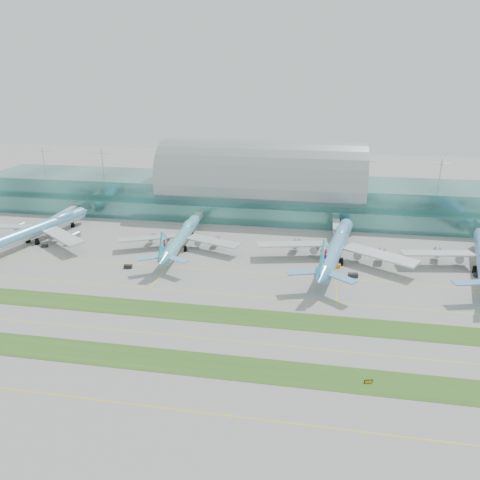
% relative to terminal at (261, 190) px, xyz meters
% --- Properties ---
extents(ground, '(700.00, 700.00, 0.00)m').
position_rel_terminal_xyz_m(ground, '(-0.01, -128.79, -14.23)').
color(ground, gray).
rests_on(ground, ground).
extents(terminal, '(340.00, 69.10, 36.00)m').
position_rel_terminal_xyz_m(terminal, '(0.00, 0.00, 0.00)').
color(terminal, '#3D7A75').
rests_on(terminal, ground).
extents(grass_strip_near, '(420.00, 12.00, 0.08)m').
position_rel_terminal_xyz_m(grass_strip_near, '(-0.01, -156.79, -14.19)').
color(grass_strip_near, '#2D591E').
rests_on(grass_strip_near, ground).
extents(grass_strip_far, '(420.00, 12.00, 0.08)m').
position_rel_terminal_xyz_m(grass_strip_far, '(-0.01, -126.79, -14.19)').
color(grass_strip_far, '#2D591E').
rests_on(grass_strip_far, ground).
extents(taxiline_a, '(420.00, 0.35, 0.01)m').
position_rel_terminal_xyz_m(taxiline_a, '(-0.01, -176.79, -14.22)').
color(taxiline_a, yellow).
rests_on(taxiline_a, ground).
extents(taxiline_b, '(420.00, 0.35, 0.01)m').
position_rel_terminal_xyz_m(taxiline_b, '(-0.01, -142.79, -14.22)').
color(taxiline_b, yellow).
rests_on(taxiline_b, ground).
extents(taxiline_c, '(420.00, 0.35, 0.01)m').
position_rel_terminal_xyz_m(taxiline_c, '(-0.01, -110.79, -14.22)').
color(taxiline_c, yellow).
rests_on(taxiline_c, ground).
extents(taxiline_d, '(420.00, 0.35, 0.01)m').
position_rel_terminal_xyz_m(taxiline_d, '(-0.01, -88.79, -14.22)').
color(taxiline_d, yellow).
rests_on(taxiline_d, ground).
extents(airliner_a, '(66.43, 76.65, 21.36)m').
position_rel_terminal_xyz_m(airliner_a, '(-104.42, -67.95, -7.64)').
color(airliner_a, '#5DA3CD').
rests_on(airliner_a, ground).
extents(airliner_b, '(60.22, 68.33, 18.82)m').
position_rel_terminal_xyz_m(airliner_b, '(-30.19, -65.73, -8.42)').
color(airliner_b, '#5DB2CD').
rests_on(airliner_b, ground).
extents(airliner_c, '(71.39, 81.91, 22.63)m').
position_rel_terminal_xyz_m(airliner_c, '(43.20, -68.61, -7.25)').
color(airliner_c, '#60A2D4').
rests_on(airliner_c, ground).
extents(gse_b, '(3.46, 2.65, 1.32)m').
position_rel_terminal_xyz_m(gse_b, '(-96.81, -75.91, -13.57)').
color(gse_b, black).
rests_on(gse_b, ground).
extents(gse_c, '(3.65, 2.10, 1.51)m').
position_rel_terminal_xyz_m(gse_c, '(-46.49, -93.13, -13.47)').
color(gse_c, black).
rests_on(gse_c, ground).
extents(gse_d, '(4.01, 2.54, 1.38)m').
position_rel_terminal_xyz_m(gse_d, '(-34.01, -83.45, -13.54)').
color(gse_d, black).
rests_on(gse_d, ground).
extents(gse_e, '(4.00, 2.61, 1.43)m').
position_rel_terminal_xyz_m(gse_e, '(43.53, -76.43, -13.51)').
color(gse_e, orange).
rests_on(gse_e, ground).
extents(gse_f, '(4.24, 2.57, 1.67)m').
position_rel_terminal_xyz_m(gse_f, '(50.23, -85.90, -13.39)').
color(gse_f, black).
rests_on(gse_f, ground).
extents(gse_g, '(3.92, 2.83, 1.66)m').
position_rel_terminal_xyz_m(gse_g, '(101.97, -76.82, -13.40)').
color(gse_g, black).
rests_on(gse_g, ground).
extents(taxiway_sign_east, '(2.40, 0.78, 1.02)m').
position_rel_terminal_xyz_m(taxiway_sign_east, '(50.71, -157.29, -13.72)').
color(taxiway_sign_east, black).
rests_on(taxiway_sign_east, ground).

